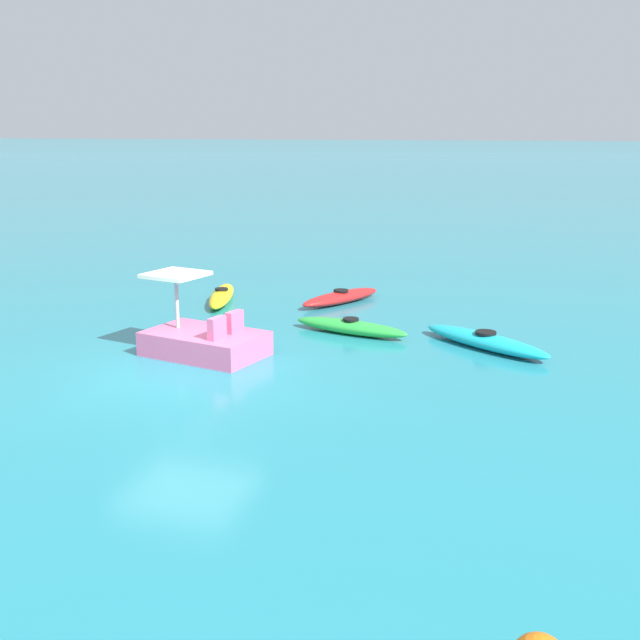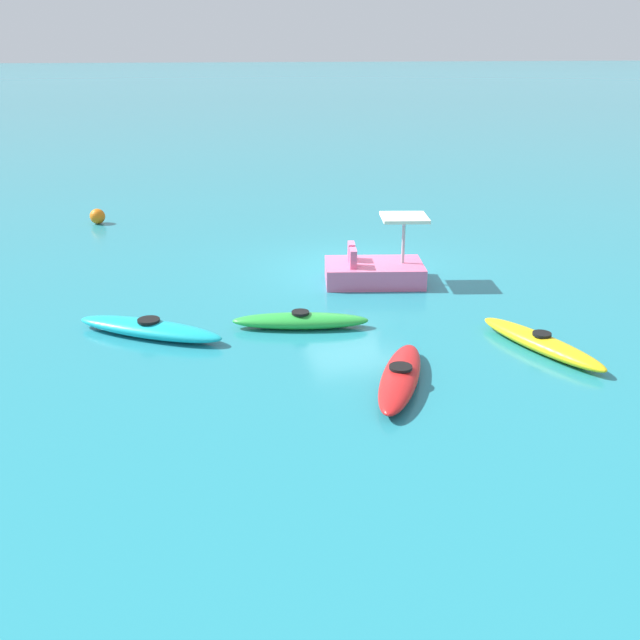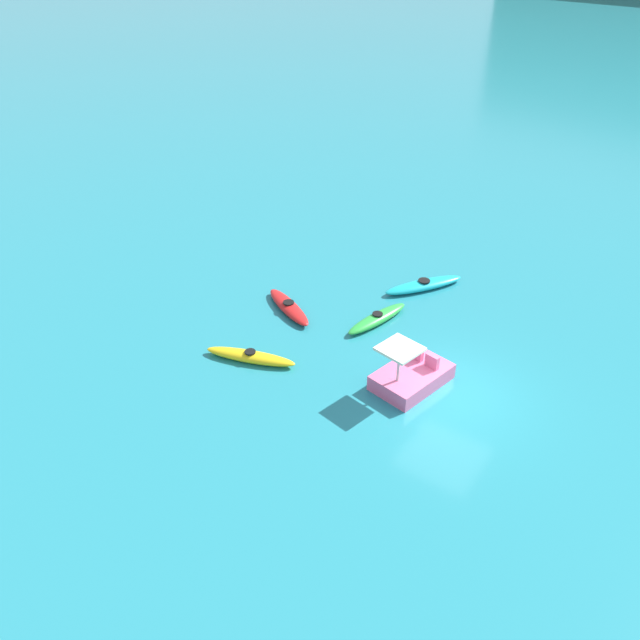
{
  "view_description": "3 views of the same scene",
  "coord_description": "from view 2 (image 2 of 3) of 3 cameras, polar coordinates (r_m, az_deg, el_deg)",
  "views": [
    {
      "loc": [
        12.78,
        6.87,
        4.58
      ],
      "look_at": [
        -2.98,
        1.79,
        0.5
      ],
      "focal_mm": 43.71,
      "sensor_mm": 36.0,
      "label": 1
    },
    {
      "loc": [
        -17.29,
        5.0,
        5.46
      ],
      "look_at": [
        -5.32,
        2.17,
        0.71
      ],
      "focal_mm": 39.61,
      "sensor_mm": 36.0,
      "label": 2
    },
    {
      "loc": [
        5.19,
        -14.59,
        12.29
      ],
      "look_at": [
        -5.13,
        0.53,
        0.55
      ],
      "focal_mm": 36.18,
      "sensor_mm": 36.0,
      "label": 3
    }
  ],
  "objects": [
    {
      "name": "kayak_cyan",
      "position": [
        14.68,
        -13.62,
        -0.68
      ],
      "size": [
        2.38,
        3.13,
        0.37
      ],
      "color": "#19B7C6",
      "rests_on": "ground_plane"
    },
    {
      "name": "buoy_orange",
      "position": [
        24.8,
        -17.53,
        8.0
      ],
      "size": [
        0.5,
        0.5,
        0.5
      ],
      "primitive_type": "sphere",
      "color": "orange",
      "rests_on": "ground_plane"
    },
    {
      "name": "kayak_green",
      "position": [
        14.68,
        -1.59,
        -0.06
      ],
      "size": [
        1.17,
        2.89,
        0.37
      ],
      "color": "green",
      "rests_on": "ground_plane"
    },
    {
      "name": "kayak_yellow",
      "position": [
        14.24,
        17.42,
        -1.77
      ],
      "size": [
        3.04,
        1.46,
        0.37
      ],
      "color": "yellow",
      "rests_on": "ground_plane"
    },
    {
      "name": "ground_plane",
      "position": [
        18.81,
        2.72,
        4.2
      ],
      "size": [
        600.0,
        600.0,
        0.0
      ],
      "primitive_type": "plane",
      "color": "teal"
    },
    {
      "name": "kayak_red",
      "position": [
        12.28,
        6.5,
        -4.59
      ],
      "size": [
        2.8,
        1.84,
        0.37
      ],
      "color": "red",
      "rests_on": "ground_plane"
    },
    {
      "name": "pedal_boat_pink",
      "position": [
        17.59,
        4.45,
        4.1
      ],
      "size": [
        1.95,
        2.66,
        1.68
      ],
      "color": "pink",
      "rests_on": "ground_plane"
    }
  ]
}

